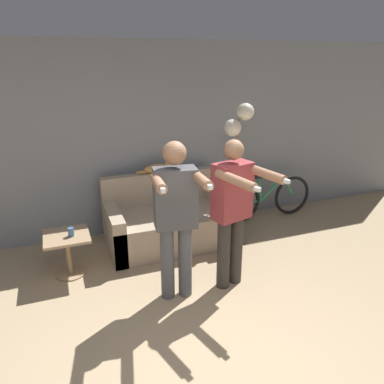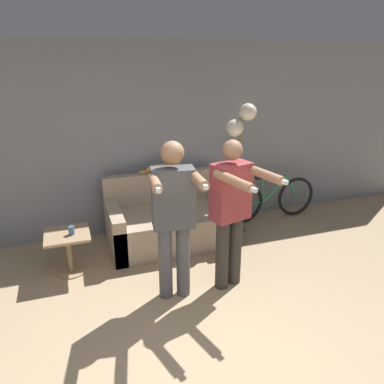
# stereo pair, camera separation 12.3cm
# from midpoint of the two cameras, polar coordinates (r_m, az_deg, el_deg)

# --- Properties ---
(ground_plane) EXTENTS (16.00, 16.00, 0.00)m
(ground_plane) POSITION_cam_midpoint_polar(r_m,az_deg,el_deg) (3.24, 2.73, -27.08)
(ground_plane) COLOR tan
(wall_back) EXTENTS (10.00, 0.05, 2.60)m
(wall_back) POSITION_cam_midpoint_polar(r_m,az_deg,el_deg) (5.18, -9.24, 7.64)
(wall_back) COLOR gray
(wall_back) RESTS_ON ground_plane
(couch) EXTENTS (1.62, 0.94, 0.88)m
(couch) POSITION_cam_midpoint_polar(r_m,az_deg,el_deg) (5.05, -2.76, -4.61)
(couch) COLOR tan
(couch) RESTS_ON ground_plane
(person_left) EXTENTS (0.54, 0.72, 1.65)m
(person_left) POSITION_cam_midpoint_polar(r_m,az_deg,el_deg) (3.63, -1.83, -3.09)
(person_left) COLOR #56565B
(person_left) RESTS_ON ground_plane
(person_right) EXTENTS (0.58, 0.75, 1.62)m
(person_right) POSITION_cam_midpoint_polar(r_m,az_deg,el_deg) (3.85, 6.98, -2.29)
(person_right) COLOR #38332D
(person_right) RESTS_ON ground_plane
(cat) EXTENTS (0.52, 0.14, 0.17)m
(cat) POSITION_cam_midpoint_polar(r_m,az_deg,el_deg) (5.14, -4.01, 3.75)
(cat) COLOR tan
(cat) RESTS_ON couch
(floor_lamp) EXTENTS (0.41, 0.30, 1.81)m
(floor_lamp) POSITION_cam_midpoint_polar(r_m,az_deg,el_deg) (5.08, 8.14, 9.13)
(floor_lamp) COLOR #756047
(floor_lamp) RESTS_ON ground_plane
(side_table) EXTENTS (0.50, 0.50, 0.50)m
(side_table) POSITION_cam_midpoint_polar(r_m,az_deg,el_deg) (4.52, -17.60, -7.59)
(side_table) COLOR #A38460
(side_table) RESTS_ON ground_plane
(cup) EXTENTS (0.07, 0.07, 0.10)m
(cup) POSITION_cam_midpoint_polar(r_m,az_deg,el_deg) (4.40, -17.14, -5.61)
(cup) COLOR #3D6693
(cup) RESTS_ON side_table
(bicycle) EXTENTS (1.53, 0.07, 0.71)m
(bicycle) POSITION_cam_midpoint_polar(r_m,az_deg,el_deg) (5.87, 12.43, -1.02)
(bicycle) COLOR black
(bicycle) RESTS_ON ground_plane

